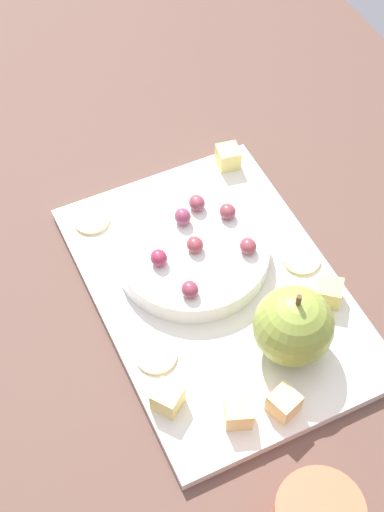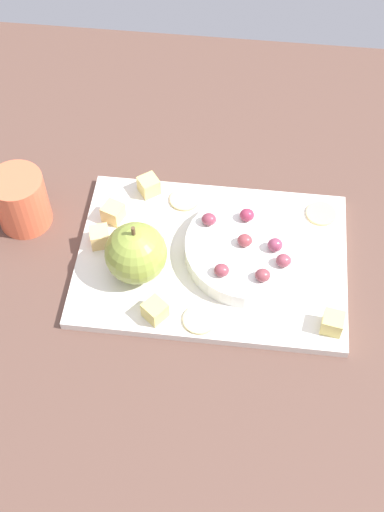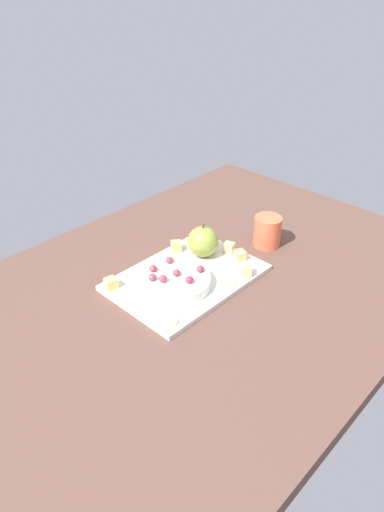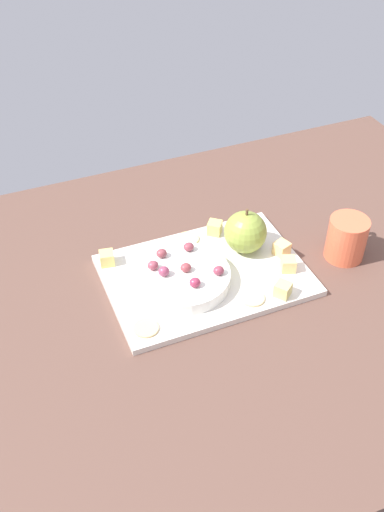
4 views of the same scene
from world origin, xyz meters
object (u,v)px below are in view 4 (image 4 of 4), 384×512
(platter, at_px, (206,275))
(grape_3, at_px, (164,271))
(cracker_1, at_px, (252,298))
(cheese_cube_0, at_px, (107,258))
(cheese_cube_4, at_px, (215,228))
(grape_1, at_px, (153,265))
(serving_dish, at_px, (183,277))
(cheese_cube_1, at_px, (283,290))
(grape_0, at_px, (189,247))
(cup, at_px, (347,238))
(grape_2, at_px, (219,272))
(apple_whole, at_px, (245,232))
(cheese_cube_2, at_px, (282,249))
(cracker_0, at_px, (146,328))
(grape_6, at_px, (162,253))
(grape_4, at_px, (195,283))
(cheese_cube_3, at_px, (288,264))
(grape_5, at_px, (188,267))
(cracker_2, at_px, (188,239))

(platter, distance_m, grape_3, 0.09)
(cracker_1, bearing_deg, cheese_cube_0, -41.96)
(cracker_1, bearing_deg, cheese_cube_4, -94.14)
(grape_1, bearing_deg, serving_dish, 148.82)
(cheese_cube_1, height_order, grape_0, grape_0)
(grape_1, bearing_deg, cracker_1, 141.41)
(grape_0, bearing_deg, grape_1, 16.84)
(grape_1, height_order, cup, cup)
(cheese_cube_0, height_order, grape_1, grape_1)
(cheese_cube_4, xyz_separation_m, grape_1, (0.15, 0.08, 0.02))
(grape_2, bearing_deg, apple_whole, -139.26)
(grape_1, height_order, grape_2, same)
(apple_whole, relative_size, grape_2, 4.08)
(cracker_1, height_order, grape_0, grape_0)
(grape_0, xyz_separation_m, grape_2, (-0.02, 0.08, 0.00))
(cheese_cube_1, height_order, cheese_cube_2, same)
(cracker_0, bearing_deg, grape_6, -120.09)
(cracker_1, height_order, grape_4, grape_4)
(platter, xyz_separation_m, cheese_cube_3, (-0.14, 0.05, 0.02))
(grape_0, height_order, grape_5, same)
(grape_4, bearing_deg, grape_6, -74.69)
(grape_3, bearing_deg, grape_6, -105.63)
(apple_whole, xyz_separation_m, cheese_cube_0, (0.25, -0.06, -0.03))
(cheese_cube_3, relative_size, cheese_cube_4, 1.00)
(apple_whole, bearing_deg, serving_dish, 16.41)
(serving_dish, bearing_deg, grape_4, 98.08)
(platter, relative_size, cup, 3.79)
(cheese_cube_1, xyz_separation_m, cracker_1, (0.05, -0.01, -0.01))
(grape_6, bearing_deg, cracker_0, 59.91)
(grape_1, height_order, grape_6, same)
(apple_whole, xyz_separation_m, grape_5, (0.13, 0.04, -0.01))
(grape_3, relative_size, grape_5, 1.00)
(platter, relative_size, grape_0, 18.22)
(apple_whole, height_order, cheese_cube_2, apple_whole)
(apple_whole, height_order, cheese_cube_1, apple_whole)
(serving_dish, xyz_separation_m, grape_2, (-0.06, 0.03, 0.02))
(grape_3, bearing_deg, cup, 173.63)
(cracker_2, relative_size, grape_4, 2.13)
(apple_whole, distance_m, cheese_cube_3, 0.10)
(cheese_cube_3, xyz_separation_m, grape_5, (0.18, -0.04, 0.02))
(cracker_2, bearing_deg, grape_3, 49.88)
(cheese_cube_0, xyz_separation_m, cheese_cube_1, (-0.26, 0.19, 0.00))
(grape_3, height_order, cup, cup)
(grape_4, xyz_separation_m, cup, (-0.31, -0.01, -0.00))
(apple_whole, distance_m, grape_6, 0.16)
(grape_3, bearing_deg, serving_dish, 172.41)
(grape_4, bearing_deg, platter, -130.24)
(grape_2, bearing_deg, cracker_2, -89.08)
(cheese_cube_2, relative_size, cracker_2, 0.61)
(serving_dish, distance_m, cheese_cube_1, 0.17)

